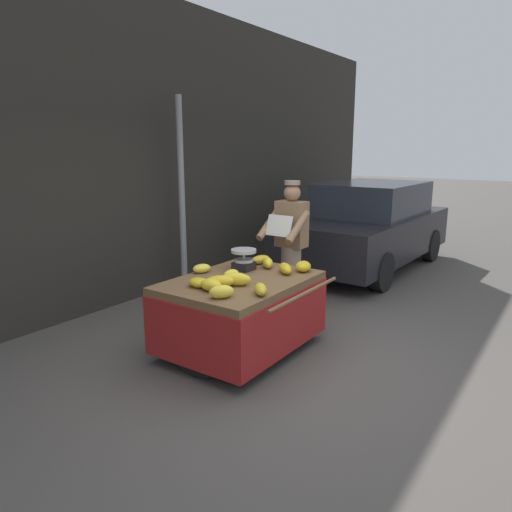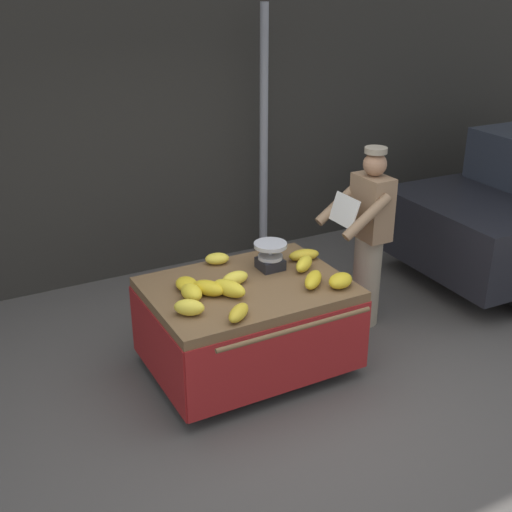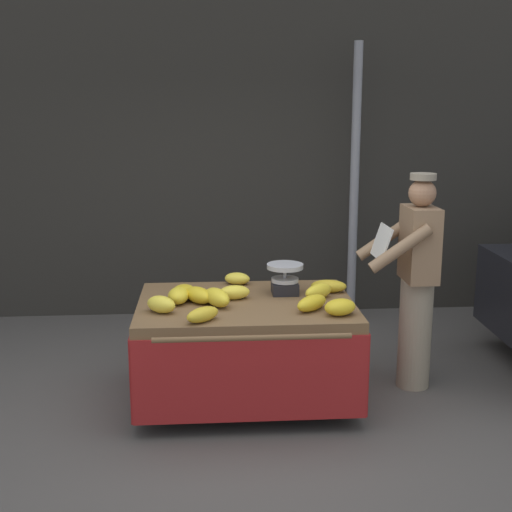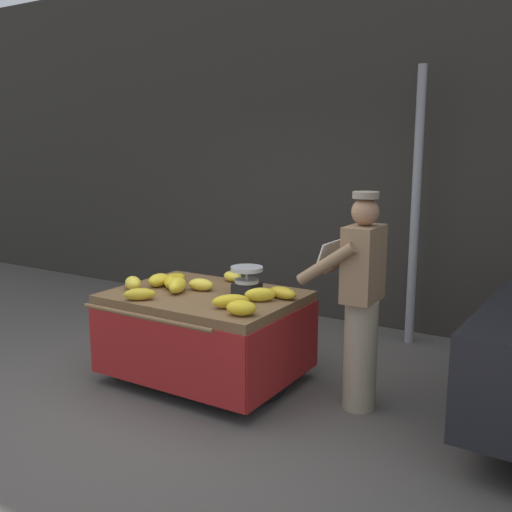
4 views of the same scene
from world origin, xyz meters
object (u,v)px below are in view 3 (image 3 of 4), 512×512
Objects in this scene: street_pole at (354,186)px; banana_bunch_11 at (318,292)px; banana_bunch_8 at (312,303)px; banana_bunch_0 at (234,292)px; banana_bunch_10 at (199,295)px; banana_cart at (246,328)px; banana_bunch_9 at (217,297)px; banana_bunch_2 at (237,279)px; vendor_person at (416,281)px; banana_bunch_1 at (184,291)px; banana_bunch_6 at (340,307)px; banana_bunch_3 at (329,286)px; banana_bunch_5 at (161,304)px; banana_bunch_4 at (203,315)px; weighing_scale at (285,279)px; banana_bunch_7 at (178,296)px.

banana_bunch_11 is at bearing -109.14° from street_pole.
banana_bunch_0 is at bearing 148.89° from banana_bunch_8.
banana_bunch_10 reaches higher than banana_bunch_0.
banana_bunch_11 is (0.55, 0.02, 0.27)m from banana_cart.
banana_cart is at bearing 25.90° from banana_bunch_9.
banana_bunch_2 is 1.42m from vendor_person.
street_pole is 11.99× the size of banana_bunch_0.
banana_bunch_6 is (1.10, -0.54, 0.01)m from banana_bunch_1.
banana_bunch_0 is 0.63m from banana_bunch_8.
banana_bunch_5 is at bearing -160.83° from banana_bunch_3.
banana_bunch_10 is (-0.03, 0.45, 0.01)m from banana_bunch_4.
weighing_scale is at bearing -117.13° from street_pole.
weighing_scale is at bearing -177.62° from banana_bunch_3.
vendor_person is (0.13, -1.75, -0.54)m from street_pole.
banana_bunch_6 is at bearing -6.77° from banana_bunch_5.
banana_cart is 6.84× the size of banana_bunch_1.
banana_bunch_10 is at bearing 162.47° from banana_bunch_8.
vendor_person is at bearing 6.83° from banana_bunch_7.
banana_bunch_8 reaches higher than banana_bunch_3.
banana_bunch_5 is (-0.61, -0.24, 0.27)m from banana_cart.
banana_bunch_8 is at bearing -31.11° from banana_bunch_0.
banana_bunch_9 reaches higher than banana_bunch_1.
banana_bunch_5 reaches higher than banana_bunch_6.
banana_bunch_0 is (-0.08, 0.06, 0.26)m from banana_cart.
weighing_scale is 1.23× the size of banana_bunch_5.
banana_bunch_9 is (0.39, 0.14, 0.00)m from banana_bunch_5.
banana_bunch_9 is at bearing 166.40° from banana_bunch_8.
banana_cart is 0.49m from weighing_scale.
banana_bunch_4 is at bearing -175.19° from banana_bunch_6.
weighing_scale reaches higher than banana_bunch_8.
weighing_scale is 0.84m from banana_bunch_7.
banana_bunch_11 reaches higher than banana_bunch_2.
banana_bunch_2 is (-1.26, -1.46, -0.57)m from street_pole.
banana_bunch_7 is (-0.81, -0.21, -0.06)m from weighing_scale.
banana_bunch_6 is 1.00× the size of banana_bunch_7.
banana_bunch_3 is 0.21m from banana_bunch_11.
street_pole is 2.36m from banana_bunch_0.
banana_cart is at bearing -18.62° from banana_bunch_1.
vendor_person is (1.38, -0.29, 0.03)m from banana_bunch_2.
banana_bunch_7 is at bearing -131.69° from banana_bunch_2.
banana_cart is at bearing 149.64° from banana_bunch_8.
banana_bunch_3 is at bearing 58.39° from banana_bunch_11.
banana_bunch_6 reaches higher than banana_bunch_0.
banana_bunch_10 is (-1.57, -1.96, -0.56)m from street_pole.
banana_bunch_1 is (-0.46, 0.16, 0.26)m from banana_cart.
weighing_scale reaches higher than banana_bunch_6.
banana_bunch_7 is 0.15m from banana_bunch_10.
banana_bunch_0 is 1.43m from vendor_person.
banana_bunch_8 is at bearing -152.53° from vendor_person.
banana_bunch_5 is at bearing -150.45° from banana_bunch_0.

